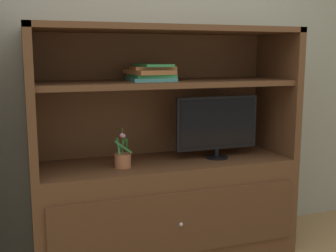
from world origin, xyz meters
TOP-DOWN VIEW (x-y plane):
  - painted_rear_wall at (0.00, 0.75)m, footprint 6.00×0.10m
  - media_console at (0.00, 0.41)m, footprint 1.78×0.59m
  - tv_monitor at (0.37, 0.36)m, footprint 0.60×0.16m
  - potted_plant at (-0.32, 0.33)m, footprint 0.12×0.11m
  - magazine_stack at (-0.10, 0.40)m, footprint 0.31×0.36m

SIDE VIEW (x-z plane):
  - media_console at x=0.00m, z-range -0.29..1.30m
  - potted_plant at x=-0.32m, z-range 0.61..0.87m
  - tv_monitor at x=0.37m, z-range 0.70..1.14m
  - magazine_stack at x=-0.10m, z-range 1.23..1.34m
  - painted_rear_wall at x=0.00m, z-range 0.00..2.80m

